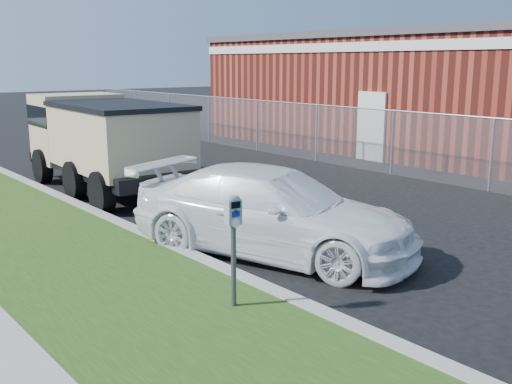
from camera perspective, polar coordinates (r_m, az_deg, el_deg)
ground at (r=10.45m, az=9.50°, el=-5.24°), size 120.00×120.00×0.00m
chainlink_fence at (r=19.23m, az=5.82°, el=6.67°), size 0.06×30.06×30.00m
brick_building at (r=24.37m, az=14.33°, el=9.55°), size 9.20×14.20×4.17m
parking_meter at (r=7.29m, az=-2.18°, el=-3.29°), size 0.21×0.15×1.41m
white_wagon at (r=9.89m, az=1.14°, el=-1.81°), size 3.58×5.26×1.41m
dump_truck at (r=15.34m, az=-14.38°, el=5.03°), size 2.60×5.94×2.28m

